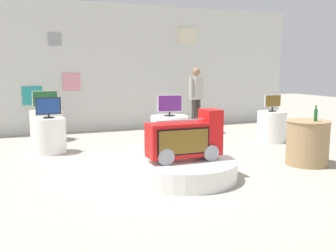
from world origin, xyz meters
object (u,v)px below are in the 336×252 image
Objects in this scene: tv_on_right_rear at (48,107)px; tv_on_left_rear at (170,105)px; side_table_round at (307,142)px; shopper_browsing_near_truck at (196,95)px; novelty_firetruck_tv at (186,140)px; main_display_pedestal at (184,170)px; bottle_on_side_table at (316,115)px; tv_on_far_right at (273,102)px; display_pedestal_far_right at (272,127)px; tv_on_center_rear at (45,100)px; display_pedestal_center_rear at (47,126)px; display_pedestal_right_rear at (50,136)px; display_pedestal_left_rear at (170,133)px.

tv_on_left_rear is at bearing -13.46° from tv_on_right_rear.
side_table_round is 0.46× the size of shopper_browsing_near_truck.
main_display_pedestal is at bearing 163.55° from novelty_firetruck_tv.
tv_on_right_rear is 0.62× the size of side_table_round.
shopper_browsing_near_truck is at bearing 96.81° from side_table_round.
tv_on_far_right is at bearing 72.34° from bottle_on_side_table.
tv_on_far_right reaches higher than display_pedestal_far_right.
novelty_firetruck_tv is 2.34× the size of tv_on_right_rear.
display_pedestal_far_right is at bearing 72.36° from bottle_on_side_table.
tv_on_left_rear is 1.87× the size of bottle_on_side_table.
main_display_pedestal is 2.34m from tv_on_left_rear.
side_table_round is (4.09, -4.08, -0.56)m from tv_on_center_rear.
tv_on_center_rear is 5.24m from tv_on_far_right.
display_pedestal_center_rear is 5.91m from bottle_on_side_table.
display_pedestal_right_rear is 2.53× the size of bottle_on_side_table.
main_display_pedestal is 2.54m from bottle_on_side_table.
tv_on_right_rear is 5.01m from bottle_on_side_table.
tv_on_left_rear is at bearing -82.23° from display_pedestal_left_rear.
display_pedestal_center_rear is (-2.31, 2.00, -0.59)m from tv_on_left_rear.
tv_on_right_rear is 4.94m from side_table_round.
bottle_on_side_table is 0.16× the size of shopper_browsing_near_truck.
display_pedestal_center_rear is 1.06× the size of display_pedestal_right_rear.
tv_on_center_rear is at bearing 112.58° from main_display_pedestal.
shopper_browsing_near_truck is (-1.15, 1.62, 0.64)m from display_pedestal_far_right.
display_pedestal_right_rear is (-0.05, -1.43, 0.00)m from display_pedestal_center_rear.
display_pedestal_center_rear is at bearing 139.10° from tv_on_left_rear.
display_pedestal_center_rear is at bearing 88.15° from tv_on_right_rear.
tv_on_left_rear is 2.49m from display_pedestal_right_rear.
display_pedestal_left_rear is 2.56m from tv_on_far_right.
display_pedestal_right_rear is 1.45× the size of tv_on_right_rear.
display_pedestal_center_rear is 0.95× the size of side_table_round.
display_pedestal_left_rear and display_pedestal_right_rear have the same top height.
shopper_browsing_near_truck is (3.66, -0.45, 0.03)m from tv_on_center_rear.
tv_on_far_right is (3.08, 2.05, 0.31)m from novelty_firetruck_tv.
display_pedestal_right_rear is 0.90× the size of side_table_round.
display_pedestal_left_rear is (0.58, 2.12, -0.26)m from novelty_firetruck_tv.
display_pedestal_right_rear is (-1.78, 2.69, -0.26)m from novelty_firetruck_tv.
tv_on_far_right is at bearing -23.30° from display_pedestal_center_rear.
shopper_browsing_near_truck is (3.70, 0.99, 0.07)m from tv_on_right_rear.
tv_on_center_rear reaches higher than display_pedestal_center_rear.
shopper_browsing_near_truck is (1.95, 3.66, 0.85)m from main_display_pedestal.
tv_on_far_right is (4.81, -2.07, -0.04)m from tv_on_center_rear.
tv_on_left_rear is 0.70× the size of display_pedestal_center_rear.
display_pedestal_far_right is 2.30m from bottle_on_side_table.
side_table_round reaches higher than display_pedestal_far_right.
shopper_browsing_near_truck is (1.92, 3.67, 0.39)m from novelty_firetruck_tv.
display_pedestal_left_rear is at bearing 178.31° from tv_on_far_right.
display_pedestal_center_rear is at bearing 172.95° from shopper_browsing_near_truck.
tv_on_far_right is (2.50, -0.07, 0.57)m from display_pedestal_left_rear.
display_pedestal_left_rear is 2.91m from bottle_on_side_table.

